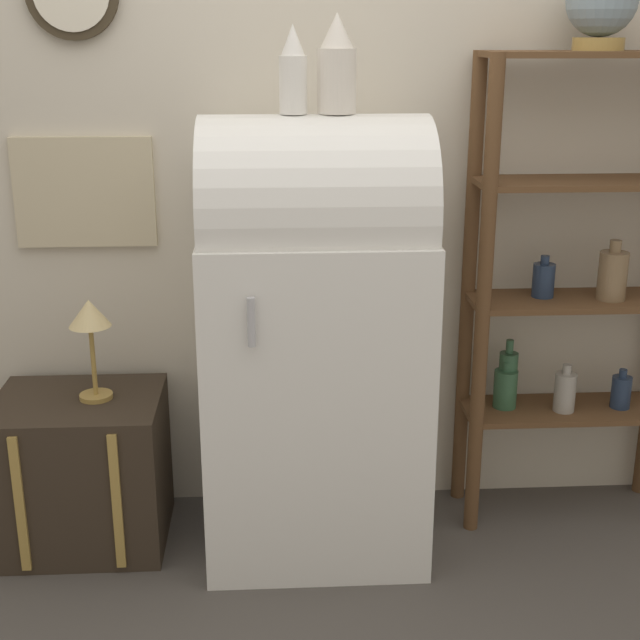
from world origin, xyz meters
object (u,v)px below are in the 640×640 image
at_px(refrigerator, 314,334).
at_px(vase_left, 293,73).
at_px(vase_center, 337,67).
at_px(globe, 602,4).
at_px(suitcase_trunk, 83,470).
at_px(desk_lamp, 90,323).

distance_m(refrigerator, vase_left, 0.83).
distance_m(refrigerator, vase_center, 0.84).
xyz_separation_m(globe, vase_center, (-0.84, -0.14, -0.18)).
height_order(suitcase_trunk, desk_lamp, desk_lamp).
height_order(suitcase_trunk, vase_center, vase_center).
bearing_deg(refrigerator, globe, 9.52).
bearing_deg(vase_center, desk_lamp, 177.81).
height_order(globe, desk_lamp, globe).
bearing_deg(desk_lamp, refrigerator, -3.45).
xyz_separation_m(globe, vase_left, (-0.97, -0.15, -0.20)).
height_order(suitcase_trunk, vase_left, vase_left).
bearing_deg(vase_center, refrigerator, -169.00).
bearing_deg(vase_left, globe, 8.86).
bearing_deg(globe, vase_center, -170.61).
bearing_deg(vase_center, globe, 9.39).
bearing_deg(globe, vase_left, -171.14).
relative_size(globe, vase_center, 0.90).
relative_size(suitcase_trunk, vase_center, 1.90).
xyz_separation_m(refrigerator, globe, (0.91, 0.15, 1.02)).
bearing_deg(vase_center, vase_left, -174.61).
distance_m(suitcase_trunk, globe, 2.29).
bearing_deg(globe, refrigerator, -170.48).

